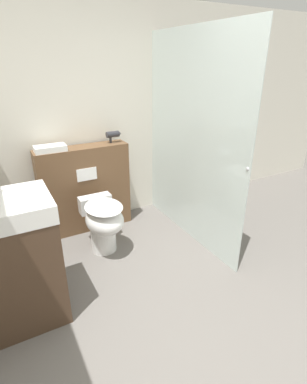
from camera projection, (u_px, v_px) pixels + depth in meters
ground_plane at (214, 358)px, 2.04m from camera, size 12.00×12.00×0.00m
wall_back at (92, 119)px, 3.40m from camera, size 8.00×0.06×2.50m
partition_panel at (85, 189)px, 3.46m from camera, size 1.02×0.25×1.00m
shower_glass at (191, 142)px, 3.10m from camera, size 0.04×1.68×2.17m
toilet at (103, 222)px, 3.06m from camera, size 0.37×0.58×0.56m
sink_vanity at (13, 263)px, 2.19m from camera, size 0.65×0.53×1.15m
hair_drier at (113, 135)px, 3.40m from camera, size 0.18×0.07×0.13m
folded_towel at (50, 148)px, 3.08m from camera, size 0.32×0.18×0.06m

